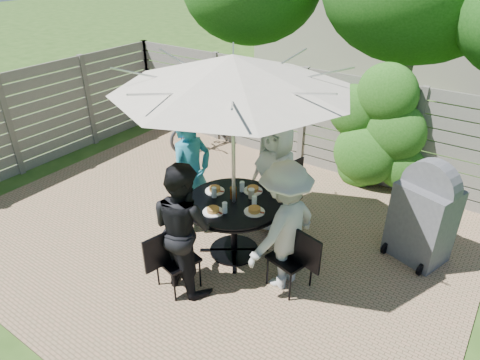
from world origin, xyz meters
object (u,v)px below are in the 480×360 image
Objects in this scene: person_right at (284,227)px; plate_back at (253,190)px; person_back at (276,177)px; glass_front at (225,208)px; patio_table at (234,217)px; plate_left at (215,190)px; glass_back at (242,187)px; plate_right at (254,210)px; glass_right at (254,201)px; umbrella at (233,72)px; bicycle at (208,125)px; chair_left at (188,210)px; syrup_jug at (233,193)px; bbq_grill at (423,216)px; person_left at (192,176)px; plate_front at (213,211)px; person_front at (183,227)px; chair_front at (178,270)px; coffee_cup at (251,194)px; chair_back at (280,207)px; glass_left at (214,192)px; chair_right at (290,269)px.

person_right reaches higher than plate_back.
glass_front is at bearing -84.50° from person_back.
patio_table is 0.87× the size of person_right.
glass_back is (0.29, 0.21, 0.05)m from plate_left.
glass_right reaches higher than plate_right.
umbrella reaches higher than bicycle.
syrup_jug reaches higher than chair_left.
plate_back is at bearing -135.54° from bbq_grill.
person_left is 3.12m from bbq_grill.
syrup_jug is at bearing 108.58° from glass_front.
plate_front is 2.71m from bbq_grill.
umbrella is at bearing -90.00° from person_front.
plate_right is at bearing -0.52° from chair_left.
plate_right is (0.51, 0.89, 0.58)m from chair_front.
coffee_cup is at bearing 130.31° from plate_right.
umbrella is 1.62m from glass_front.
umbrella is 22.72× the size of glass_right.
syrup_jug is at bearing 130.74° from umbrella.
chair_back reaches higher than chair_left.
chair_back is 1.37m from glass_front.
chair_back is at bearing -150.33° from bbq_grill.
glass_left is at bearing -151.65° from syrup_jug.
bicycle is (-2.44, 2.50, -0.44)m from syrup_jug.
syrup_jug is at bearing -87.37° from glass_back.
bbq_grill reaches higher than glass_right.
coffee_cup is 2.24m from bbq_grill.
chair_right is 1.18m from plate_front.
person_back is 1.89m from chair_front.
glass_front is (-0.29, -0.21, 0.05)m from plate_right.
plate_front is 0.37m from glass_left.
glass_right is at bearing -70.30° from person_back.
coffee_cup reaches higher than plate_front.
plate_right is 2.17× the size of coffee_cup.
glass_left is at bearing -130.73° from bbq_grill.
glass_right is at bearing -84.50° from person_left.
bbq_grill is at bearing 149.45° from person_right.
plate_front is (-0.12, -0.71, 0.00)m from plate_back.
glass_front is 1.00× the size of glass_right.
person_front reaches higher than plate_back.
chair_front is 6.33× the size of glass_back.
person_back is at bearing 80.54° from plate_front.
chair_right is 0.54× the size of person_right.
glass_front is (0.20, 0.55, 0.06)m from person_front.
umbrella is 1.91× the size of person_front.
chair_front is at bearing -99.56° from plate_front.
chair_back reaches higher than plate_back.
plate_right is (1.31, -0.22, 0.59)m from chair_left.
glass_front is (0.12, -0.55, 0.00)m from glass_back.
plate_back is 1.86× the size of glass_left.
person_right reaches higher than plate_right.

